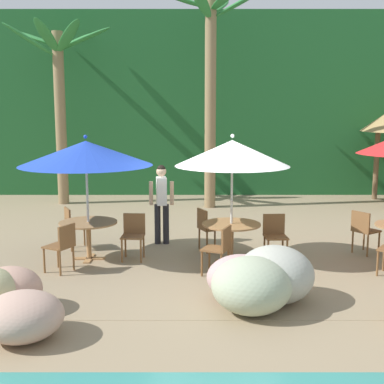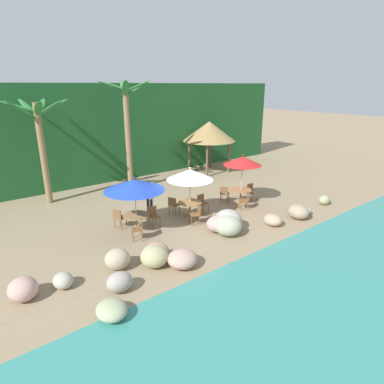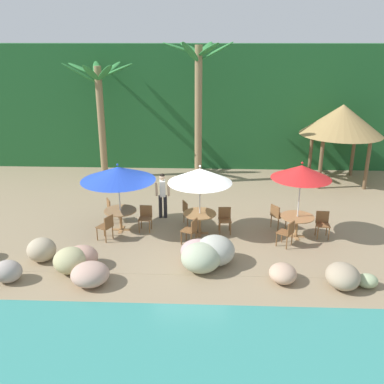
% 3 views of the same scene
% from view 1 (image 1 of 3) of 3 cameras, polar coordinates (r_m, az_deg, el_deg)
% --- Properties ---
extents(ground_plane, '(120.00, 120.00, 0.00)m').
position_cam_1_polar(ground_plane, '(9.69, 2.63, -7.97)').
color(ground_plane, '#937F60').
extents(terrace_deck, '(18.00, 5.20, 0.01)m').
position_cam_1_polar(terrace_deck, '(9.69, 2.63, -7.95)').
color(terrace_deck, '#937F60').
rests_on(terrace_deck, ground).
extents(foliage_backdrop, '(28.00, 2.40, 6.00)m').
position_cam_1_polar(foliage_backdrop, '(18.25, 1.37, 9.63)').
color(foliage_backdrop, '#1E5628').
rests_on(foliage_backdrop, ground).
extents(rock_seawall, '(14.75, 3.24, 0.85)m').
position_cam_1_polar(rock_seawall, '(7.30, -6.24, -11.01)').
color(rock_seawall, '#ADAE9C').
rests_on(rock_seawall, ground).
extents(umbrella_blue, '(2.49, 2.49, 2.39)m').
position_cam_1_polar(umbrella_blue, '(9.79, -11.75, 4.23)').
color(umbrella_blue, silver).
rests_on(umbrella_blue, ground).
extents(dining_table_blue, '(1.10, 1.10, 0.74)m').
position_cam_1_polar(dining_table_blue, '(10.01, -11.48, -3.95)').
color(dining_table_blue, '#A37547').
rests_on(dining_table_blue, ground).
extents(chair_blue_seaward, '(0.44, 0.45, 0.87)m').
position_cam_1_polar(chair_blue_seaward, '(9.94, -6.57, -4.51)').
color(chair_blue_seaward, brown).
rests_on(chair_blue_seaward, ground).
extents(chair_blue_inland, '(0.57, 0.57, 0.87)m').
position_cam_1_polar(chair_blue_inland, '(10.81, -13.10, -3.57)').
color(chair_blue_inland, brown).
rests_on(chair_blue_inland, ground).
extents(chair_blue_left, '(0.57, 0.57, 0.87)m').
position_cam_1_polar(chair_blue_left, '(9.34, -14.24, -5.64)').
color(chair_blue_left, brown).
rests_on(chair_blue_left, ground).
extents(umbrella_white, '(2.11, 2.11, 2.41)m').
position_cam_1_polar(umbrella_white, '(9.46, 4.41, 4.31)').
color(umbrella_white, silver).
rests_on(umbrella_white, ground).
extents(dining_table_white, '(1.10, 1.10, 0.74)m').
position_cam_1_polar(dining_table_white, '(9.69, 4.30, -4.21)').
color(dining_table_white, '#A37547').
rests_on(dining_table_white, ground).
extents(chair_white_seaward, '(0.44, 0.45, 0.87)m').
position_cam_1_polar(chair_white_seaward, '(9.95, 9.10, -4.55)').
color(chair_white_seaward, brown).
rests_on(chair_white_seaward, ground).
extents(chair_white_inland, '(0.56, 0.56, 0.87)m').
position_cam_1_polar(chair_white_inland, '(10.41, 1.61, -3.83)').
color(chair_white_inland, brown).
rests_on(chair_white_inland, ground).
extents(chair_white_left, '(0.56, 0.55, 0.87)m').
position_cam_1_polar(chair_white_left, '(8.91, 3.08, -6.07)').
color(chair_white_left, brown).
rests_on(chair_white_left, ground).
extents(chair_red_inland, '(0.59, 0.59, 0.87)m').
position_cam_1_polar(chair_red_inland, '(10.74, 18.41, -3.90)').
color(chair_red_inland, brown).
rests_on(chair_red_inland, ground).
extents(palm_tree_nearest, '(3.13, 3.11, 5.29)m').
position_cam_1_polar(palm_tree_nearest, '(15.99, -14.63, 11.82)').
color(palm_tree_nearest, olive).
rests_on(palm_tree_nearest, ground).
extents(palm_tree_second, '(3.00, 2.87, 6.17)m').
position_cam_1_polar(palm_tree_second, '(14.95, 1.98, 13.94)').
color(palm_tree_second, olive).
rests_on(palm_tree_second, ground).
extents(waiter_in_white, '(0.52, 0.36, 1.70)m').
position_cam_1_polar(waiter_in_white, '(10.89, -3.47, -0.72)').
color(waiter_in_white, '#232328').
rests_on(waiter_in_white, ground).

